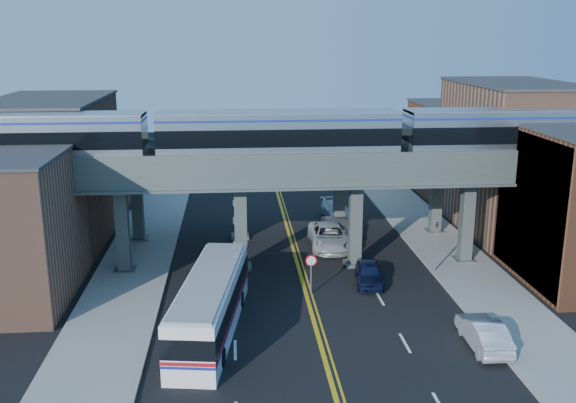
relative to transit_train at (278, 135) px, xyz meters
name	(u,v)px	position (x,y,z in m)	size (l,w,h in m)	color
ground	(312,314)	(1.37, -8.00, -9.36)	(120.00, 120.00, 0.00)	black
sidewalk_west	(137,261)	(-10.13, 2.00, -9.28)	(5.00, 70.00, 0.16)	gray
sidewalk_east	(448,252)	(12.87, 2.00, -9.28)	(5.00, 70.00, 0.16)	gray
building_west_a	(1,229)	(-17.13, -4.00, -4.86)	(8.00, 10.00, 9.00)	brown
building_west_b	(53,172)	(-17.13, 8.00, -3.86)	(8.00, 14.00, 11.00)	brown
building_west_c	(90,159)	(-17.13, 21.00, -5.36)	(8.00, 10.00, 8.00)	brown
building_east_b	(511,158)	(19.87, 8.00, -3.36)	(8.00, 14.00, 12.00)	brown
building_east_c	(457,149)	(19.87, 21.00, -4.86)	(8.00, 10.00, 9.00)	brown
mural_panel	(529,212)	(15.92, -4.00, -4.61)	(0.10, 9.50, 9.50)	teal
elevated_viaduct_near	(299,177)	(1.37, 0.00, -2.89)	(52.00, 3.60, 7.40)	#45504F
elevated_viaduct_far	(290,158)	(1.37, 7.00, -2.89)	(52.00, 3.60, 7.40)	#45504F
transit_train	(278,135)	(0.00, 0.00, 0.00)	(49.50, 3.11, 3.62)	black
stop_sign	(311,268)	(1.67, -5.00, -7.60)	(0.76, 0.09, 2.63)	slate
traffic_signal	(436,241)	(10.57, -2.00, -7.06)	(0.15, 0.18, 4.10)	slate
transit_bus	(210,305)	(-4.44, -9.73, -7.78)	(4.34, 12.17, 3.07)	white
car_lane_a	(369,273)	(5.68, -3.54, -8.63)	(1.71, 4.25, 1.45)	black
car_lane_b	(337,230)	(5.08, 5.86, -8.51)	(1.79, 5.14, 1.69)	#313134
car_lane_c	(330,236)	(4.19, 4.06, -8.48)	(2.90, 6.30, 1.75)	silver
car_lane_d	(337,211)	(5.99, 11.80, -8.61)	(2.10, 5.17, 1.50)	silver
car_parked_curb	(484,333)	(9.84, -12.70, -8.59)	(1.64, 4.69, 1.55)	#B4B5BA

